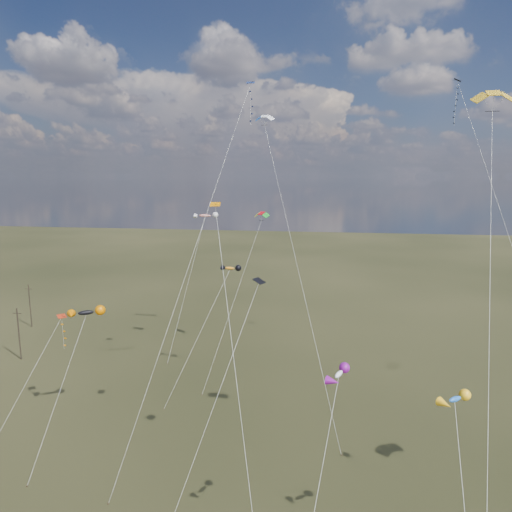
# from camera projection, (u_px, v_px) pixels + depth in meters

# --- Properties ---
(utility_pole_near) EXTENTS (1.40, 0.20, 8.00)m
(utility_pole_near) POSITION_uv_depth(u_px,v_px,m) (19.00, 333.00, 68.42)
(utility_pole_near) COLOR black
(utility_pole_near) RESTS_ON ground
(utility_pole_far) EXTENTS (1.40, 0.20, 8.00)m
(utility_pole_far) POSITION_uv_depth(u_px,v_px,m) (30.00, 305.00, 83.28)
(utility_pole_far) COLOR black
(utility_pole_far) RESTS_ON ground
(diamond_black_high) EXTENTS (7.21, 28.06, 39.22)m
(diamond_black_high) POSITION_uv_depth(u_px,v_px,m) (464.00, 123.00, 54.73)
(diamond_black_high) COLOR black
(diamond_black_high) RESTS_ON ground
(diamond_navy_tall) EXTENTS (9.67, 18.94, 37.39)m
(diamond_navy_tall) POSITION_uv_depth(u_px,v_px,m) (241.00, 130.00, 48.06)
(diamond_navy_tall) COLOR navy
(diamond_navy_tall) RESTS_ON ground
(diamond_black_mid) EXTENTS (6.71, 8.73, 18.98)m
(diamond_black_mid) POSITION_uv_depth(u_px,v_px,m) (237.00, 343.00, 36.78)
(diamond_black_mid) COLOR black
(diamond_black_mid) RESTS_ON ground
(diamond_red_low) EXTENTS (5.07, 7.88, 12.32)m
(diamond_red_low) POSITION_uv_depth(u_px,v_px,m) (60.00, 337.00, 50.21)
(diamond_red_low) COLOR #A7270E
(diamond_red_low) RESTS_ON ground
(diamond_orange_center) EXTENTS (7.01, 15.05, 25.13)m
(diamond_orange_center) POSITION_uv_depth(u_px,v_px,m) (227.00, 300.00, 36.00)
(diamond_orange_center) COLOR #C96F00
(diamond_orange_center) RESTS_ON ground
(parafoil_yellow) EXTENTS (5.43, 20.00, 33.76)m
(parafoil_yellow) POSITION_uv_depth(u_px,v_px,m) (494.00, 95.00, 31.86)
(parafoil_yellow) COLOR gold
(parafoil_yellow) RESTS_ON ground
(parafoil_blue_white) EXTENTS (11.38, 16.68, 35.23)m
(parafoil_blue_white) POSITION_uv_depth(u_px,v_px,m) (265.00, 118.00, 56.08)
(parafoil_blue_white) COLOR #1351AF
(parafoil_blue_white) RESTS_ON ground
(parafoil_tricolor) EXTENTS (7.17, 13.07, 22.75)m
(parafoil_tricolor) POSITION_uv_depth(u_px,v_px,m) (261.00, 214.00, 64.61)
(parafoil_tricolor) COLOR #F5F51F
(parafoil_tricolor) RESTS_ON ground
(novelty_black_orange) EXTENTS (3.37, 11.32, 13.81)m
(novelty_black_orange) POSITION_uv_depth(u_px,v_px,m) (86.00, 313.00, 47.91)
(novelty_black_orange) COLOR black
(novelty_black_orange) RESTS_ON ground
(novelty_orange_black) EXTENTS (7.77, 8.77, 16.19)m
(novelty_orange_black) POSITION_uv_depth(u_px,v_px,m) (230.00, 269.00, 58.39)
(novelty_orange_black) COLOR orange
(novelty_orange_black) RESTS_ON ground
(novelty_white_purple) EXTENTS (3.66, 9.86, 15.50)m
(novelty_white_purple) POSITION_uv_depth(u_px,v_px,m) (338.00, 376.00, 28.47)
(novelty_white_purple) COLOR white
(novelty_white_purple) RESTS_ON ground
(novelty_redwhite_stripe) EXTENTS (4.91, 12.55, 21.54)m
(novelty_redwhite_stripe) POSITION_uv_depth(u_px,v_px,m) (205.00, 216.00, 74.74)
(novelty_redwhite_stripe) COLOR red
(novelty_redwhite_stripe) RESTS_ON ground
(novelty_blue_yellow) EXTENTS (2.16, 12.78, 13.82)m
(novelty_blue_yellow) POSITION_uv_depth(u_px,v_px,m) (455.00, 401.00, 28.80)
(novelty_blue_yellow) COLOR blue
(novelty_blue_yellow) RESTS_ON ground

